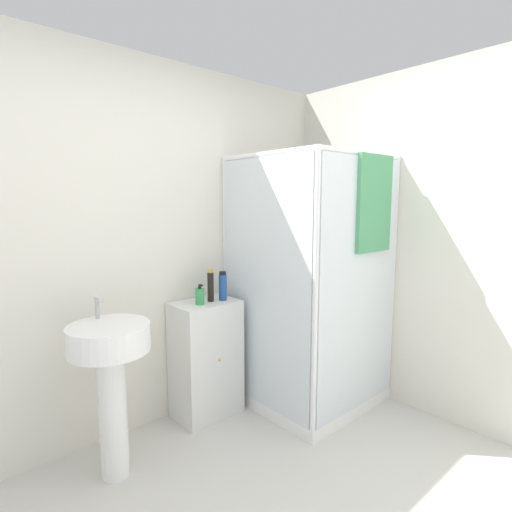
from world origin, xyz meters
The scene contains 8 objects.
wall_back centered at (0.00, 1.70, 1.25)m, with size 6.40×0.06×2.50m, color silver.
wall_right centered at (1.70, 0.00, 1.25)m, with size 0.06×6.40×2.50m, color silver.
shower_enclosure centered at (1.14, 1.11, 0.50)m, with size 0.95×0.98×1.89m.
vanity_cabinet centered at (0.44, 1.50, 0.43)m, with size 0.46×0.34×0.85m.
sink centered at (-0.33, 1.30, 0.65)m, with size 0.44×0.44×1.02m.
soap_dispenser centered at (0.38, 1.47, 0.91)m, with size 0.06×0.06×0.14m.
shampoo_bottle_tall_black centered at (0.48, 1.49, 0.96)m, with size 0.05×0.05×0.23m.
shampoo_bottle_blue centered at (0.57, 1.46, 0.95)m, with size 0.06×0.06×0.21m.
Camera 1 is at (-1.13, -0.81, 1.56)m, focal length 28.00 mm.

